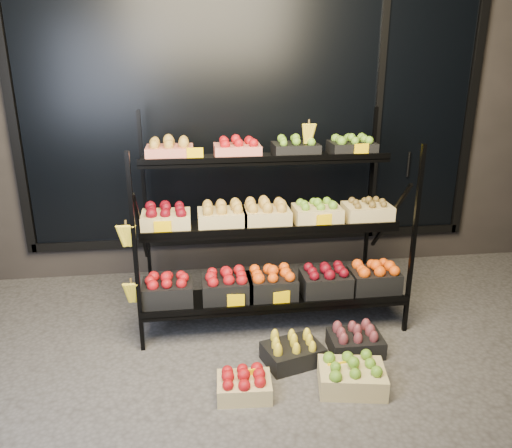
{
  "coord_description": "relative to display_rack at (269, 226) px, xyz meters",
  "views": [
    {
      "loc": [
        -0.62,
        -3.13,
        2.11
      ],
      "look_at": [
        -0.12,
        0.55,
        0.83
      ],
      "focal_mm": 35.0,
      "sensor_mm": 36.0,
      "label": 1
    }
  ],
  "objects": [
    {
      "name": "tag_floor_b",
      "position": [
        0.31,
        -1.0,
        -0.73
      ],
      "size": [
        0.13,
        0.01,
        0.12
      ],
      "primitive_type": "cube",
      "color": "#FFC800",
      "rests_on": "ground"
    },
    {
      "name": "floor_crate_midright",
      "position": [
        0.39,
        -1.06,
        -0.69
      ],
      "size": [
        0.48,
        0.39,
        0.21
      ],
      "rotation": [
        0.0,
        0.0,
        -0.18
      ],
      "color": "#DBC47E",
      "rests_on": "ground"
    },
    {
      "name": "floor_crate_right",
      "position": [
        0.55,
        -0.65,
        -0.69
      ],
      "size": [
        0.39,
        0.29,
        0.2
      ],
      "rotation": [
        0.0,
        0.0,
        -0.03
      ],
      "color": "black",
      "rests_on": "ground"
    },
    {
      "name": "floor_crate_midleft",
      "position": [
        0.07,
        -0.72,
        -0.69
      ],
      "size": [
        0.46,
        0.39,
        0.2
      ],
      "rotation": [
        0.0,
        0.0,
        0.28
      ],
      "color": "black",
      "rests_on": "ground"
    },
    {
      "name": "tag_floor_a",
      "position": [
        -0.27,
        -1.0,
        -0.73
      ],
      "size": [
        0.13,
        0.01,
        0.12
      ],
      "primitive_type": "cube",
      "color": "#FFC800",
      "rests_on": "ground"
    },
    {
      "name": "ground",
      "position": [
        0.01,
        -0.6,
        -0.79
      ],
      "size": [
        24.0,
        24.0,
        0.0
      ],
      "primitive_type": "plane",
      "color": "#514F4C",
      "rests_on": "ground"
    },
    {
      "name": "floor_crate_left",
      "position": [
        -0.32,
        -1.04,
        -0.7
      ],
      "size": [
        0.36,
        0.28,
        0.18
      ],
      "rotation": [
        0.0,
        0.0,
        -0.07
      ],
      "color": "#DBC47E",
      "rests_on": "ground"
    },
    {
      "name": "display_rack",
      "position": [
        0.0,
        0.0,
        0.0
      ],
      "size": [
        2.18,
        1.02,
        1.68
      ],
      "color": "black",
      "rests_on": "ground"
    },
    {
      "name": "building",
      "position": [
        0.01,
        1.99,
        0.96
      ],
      "size": [
        6.0,
        2.08,
        3.5
      ],
      "color": "#2D2826",
      "rests_on": "ground"
    }
  ]
}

